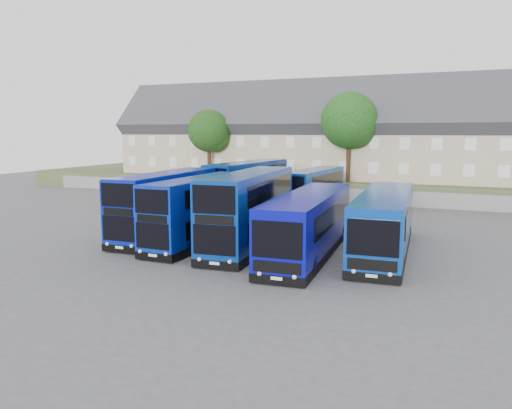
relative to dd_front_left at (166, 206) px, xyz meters
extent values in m
plane|color=#4C4C51|center=(5.39, -3.09, -2.14)|extent=(120.00, 120.00, 0.00)
cube|color=slate|center=(5.39, 20.91, -1.39)|extent=(70.00, 0.40, 1.50)
cube|color=#414D2B|center=(5.39, 30.91, -1.14)|extent=(80.00, 20.00, 2.00)
cube|color=tan|center=(-18.61, 26.91, 2.86)|extent=(6.00, 8.00, 6.00)
cube|color=#323236|center=(-18.61, 26.91, 5.86)|extent=(6.00, 10.40, 10.40)
cube|color=brown|center=(-17.11, 26.91, 9.70)|extent=(0.60, 0.90, 1.40)
cube|color=tan|center=(-12.61, 26.91, 2.86)|extent=(6.00, 8.00, 6.00)
cube|color=#323236|center=(-12.61, 26.91, 5.86)|extent=(6.00, 10.40, 10.40)
cube|color=brown|center=(-11.11, 26.91, 9.70)|extent=(0.60, 0.90, 1.40)
cube|color=tan|center=(-6.61, 26.91, 2.86)|extent=(6.00, 8.00, 6.00)
cube|color=#323236|center=(-6.61, 26.91, 5.86)|extent=(6.00, 10.40, 10.40)
cube|color=brown|center=(-5.11, 26.91, 9.70)|extent=(0.60, 0.90, 1.40)
cube|color=tan|center=(-0.61, 26.91, 2.86)|extent=(6.00, 8.00, 6.00)
cube|color=#323236|center=(-0.61, 26.91, 5.86)|extent=(6.00, 10.40, 10.40)
cube|color=brown|center=(0.89, 26.91, 9.70)|extent=(0.60, 0.90, 1.40)
cube|color=tan|center=(5.39, 26.91, 2.86)|extent=(6.00, 8.00, 6.00)
cube|color=#323236|center=(5.39, 26.91, 5.86)|extent=(6.00, 10.40, 10.40)
cube|color=brown|center=(6.89, 26.91, 9.70)|extent=(0.60, 0.90, 1.40)
cube|color=tan|center=(11.39, 26.91, 2.86)|extent=(6.00, 8.00, 6.00)
cube|color=#323236|center=(11.39, 26.91, 5.86)|extent=(6.00, 10.40, 10.40)
cube|color=brown|center=(12.89, 26.91, 9.70)|extent=(0.60, 0.90, 1.40)
cube|color=tan|center=(17.39, 26.91, 2.86)|extent=(6.00, 8.00, 6.00)
cube|color=#323236|center=(17.39, 26.91, 5.86)|extent=(6.00, 10.40, 10.40)
cube|color=brown|center=(18.89, 26.91, 9.70)|extent=(0.60, 0.90, 1.40)
cube|color=#0819A4|center=(0.00, 0.03, 0.21)|extent=(3.09, 11.01, 4.00)
cube|color=black|center=(0.00, 0.03, -1.84)|extent=(3.13, 11.05, 0.45)
cube|color=black|center=(0.31, -5.44, -0.60)|extent=(2.17, 0.18, 1.48)
cube|color=black|center=(0.31, -5.44, 1.37)|extent=(2.17, 0.18, 1.39)
cylinder|color=black|center=(-0.90, -3.27, -1.64)|extent=(0.36, 1.02, 1.00)
cube|color=#0927A7|center=(3.19, -0.94, 0.14)|extent=(2.49, 10.55, 3.86)
cube|color=black|center=(3.19, -0.94, -1.84)|extent=(2.53, 10.59, 0.45)
cube|color=black|center=(3.24, -6.23, -0.65)|extent=(2.09, 0.08, 1.44)
cube|color=black|center=(3.24, -6.23, 1.26)|extent=(2.09, 0.08, 1.34)
cylinder|color=black|center=(2.17, -4.01, -1.64)|extent=(0.31, 1.00, 1.00)
cube|color=navy|center=(6.57, -0.58, 0.35)|extent=(3.80, 11.78, 4.28)
cube|color=black|center=(6.57, -0.58, -1.84)|extent=(3.85, 11.82, 0.45)
cube|color=black|center=(7.16, -6.36, -0.51)|extent=(2.32, 0.30, 1.58)
cube|color=black|center=(7.16, -6.36, 1.60)|extent=(2.32, 0.30, 1.47)
cylinder|color=black|center=(5.77, -4.26, -1.64)|extent=(0.40, 1.03, 1.00)
cube|color=navy|center=(1.01, 11.47, 0.29)|extent=(3.28, 11.38, 4.15)
cube|color=black|center=(1.01, 11.47, -1.84)|extent=(3.32, 11.42, 0.45)
cube|color=black|center=(0.65, 5.83, -0.55)|extent=(2.25, 0.21, 1.53)
cube|color=black|center=(0.65, 5.83, 1.49)|extent=(2.25, 0.21, 1.43)
cylinder|color=black|center=(-0.33, 8.13, -1.64)|extent=(0.36, 1.02, 1.00)
cube|color=navy|center=(6.85, 12.27, 0.01)|extent=(2.76, 9.97, 3.60)
cube|color=black|center=(6.85, 12.27, -1.84)|extent=(2.80, 10.01, 0.45)
cube|color=black|center=(6.59, 7.31, -0.75)|extent=(1.94, 0.16, 1.35)
cube|color=black|center=(6.59, 7.31, 1.05)|extent=(1.94, 0.16, 1.26)
cylinder|color=black|center=(5.74, 9.59, -1.64)|extent=(0.35, 1.01, 1.00)
cube|color=#090BA5|center=(10.58, -1.05, -0.17)|extent=(3.75, 13.23, 3.24)
cube|color=black|center=(10.58, -1.05, -1.84)|extent=(3.79, 13.27, 0.45)
cube|color=black|center=(11.10, -7.59, 0.09)|extent=(2.42, 0.25, 1.74)
cylinder|color=black|center=(9.71, -5.46, -1.64)|extent=(0.38, 1.02, 1.00)
cube|color=#083A9F|center=(14.57, 1.15, -0.16)|extent=(3.73, 13.27, 3.25)
cube|color=black|center=(14.57, 1.15, -1.84)|extent=(3.78, 13.32, 0.45)
cube|color=black|center=(15.08, -5.41, 0.10)|extent=(2.43, 0.25, 1.75)
cylinder|color=black|center=(13.69, -3.28, -1.64)|extent=(0.38, 1.02, 1.00)
cylinder|color=#382314|center=(-8.61, 21.91, 1.74)|extent=(0.44, 0.44, 3.75)
sphere|color=black|center=(-8.61, 21.91, 5.11)|extent=(4.80, 4.80, 4.80)
sphere|color=black|center=(-8.01, 22.31, 4.36)|extent=(3.30, 3.30, 3.30)
cylinder|color=#382314|center=(7.39, 22.41, 2.11)|extent=(0.44, 0.44, 4.50)
sphere|color=#0E3310|center=(7.39, 22.41, 6.16)|extent=(5.76, 5.76, 5.76)
sphere|color=#0E3310|center=(7.99, 22.81, 5.26)|extent=(3.96, 3.96, 3.96)
camera|label=1|loc=(19.16, -28.56, 5.04)|focal=35.00mm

